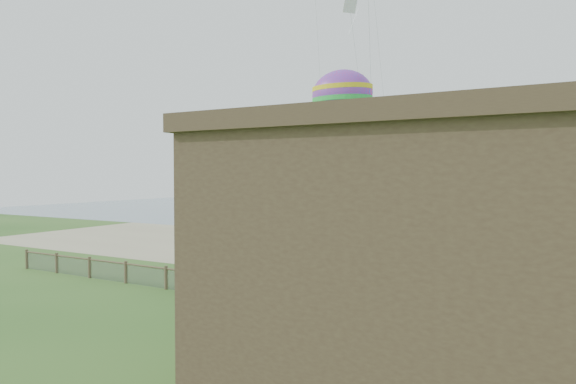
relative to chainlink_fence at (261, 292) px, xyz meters
name	(u,v)px	position (x,y,z in m)	size (l,w,h in m)	color
ground	(174,339)	(0.00, -6.00, -0.55)	(160.00, 160.00, 0.00)	#2B561D
sand_beach	(377,256)	(0.00, 16.00, -0.55)	(72.00, 20.00, 0.02)	tan
ocean	(479,215)	(0.00, 60.00, -0.55)	(160.00, 68.00, 0.02)	slate
chainlink_fence	(261,292)	(0.00, 0.00, 0.00)	(36.20, 0.20, 1.25)	#50392D
motel_deck	(576,351)	(13.00, -1.00, -0.30)	(15.00, 2.00, 0.50)	brown
picnic_table	(254,336)	(3.01, -5.17, -0.19)	(1.70, 1.29, 0.72)	brown
octopus_kite	(342,128)	(1.30, 6.42, 8.18)	(3.56, 2.51, 7.33)	#E52469
kite_white	(350,13)	(-1.14, 13.35, 16.84)	(1.18, 0.70, 2.38)	white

